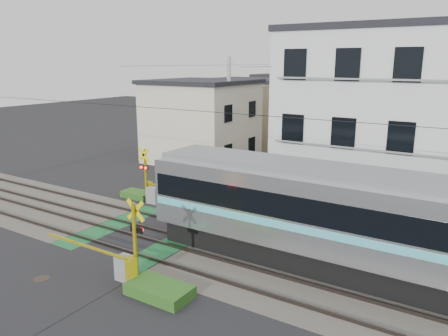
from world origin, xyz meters
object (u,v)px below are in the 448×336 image
Objects in this scene: crossing_signal_far at (153,190)px; pedestrian at (356,130)px; manhole_cover at (42,279)px; apartment_block at (392,122)px; crossing_signal_near at (126,263)px.

pedestrian is (3.72, 26.32, 0.22)m from crossing_signal_far.
crossing_signal_far reaches higher than manhole_cover.
manhole_cover is at bearing -120.55° from apartment_block.
crossing_signal_far reaches higher than pedestrian.
crossing_signal_far is at bearing -152.22° from apartment_block.
pedestrian is at bearing 109.79° from apartment_block.
crossing_signal_near is 8.23× the size of manhole_cover.
crossing_signal_far is at bearing 72.08° from pedestrian.
crossing_signal_near is at bearing 29.05° from manhole_cover.
pedestrian is 3.25× the size of manhole_cover.
crossing_signal_near reaches higher than manhole_cover.
pedestrian reaches higher than manhole_cover.
manhole_cover is (-2.75, -1.53, -0.70)m from crossing_signal_near.
crossing_signal_far is 0.46× the size of apartment_block.
apartment_block is at bearing 59.45° from manhole_cover.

